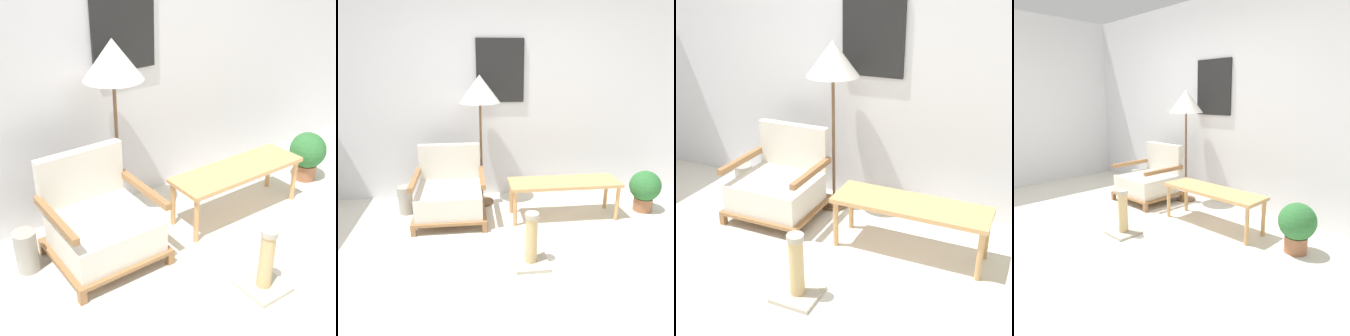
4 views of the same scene
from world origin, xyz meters
The scene contains 8 objects.
ground_plane centered at (0.00, 0.00, 0.00)m, with size 14.00×14.00×0.00m, color silver.
wall_back centered at (0.00, 2.07, 1.35)m, with size 8.00×0.09×2.70m.
armchair centered at (-0.62, 1.41, 0.28)m, with size 0.76×0.71×0.77m.
floor_lamp centered at (-0.25, 1.76, 1.32)m, with size 0.46×0.46×1.52m.
coffee_table centered at (0.62, 1.29, 0.37)m, with size 1.20×0.39×0.42m.
vase centered at (-1.14, 1.58, 0.16)m, with size 0.17×0.17×0.32m, color #9E998E.
potted_plant centered at (1.59, 1.34, 0.27)m, with size 0.35×0.35×0.48m.
scratching_post centered at (0.10, 0.45, 0.17)m, with size 0.30×0.30×0.48m.
Camera 1 is at (-1.88, -1.19, 2.21)m, focal length 50.00 mm.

